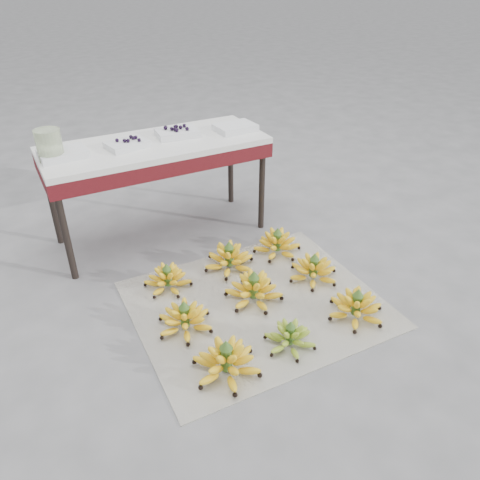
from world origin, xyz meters
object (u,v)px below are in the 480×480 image
bunch_front_center (290,337)px  tray_left (127,144)px  bunch_mid_center (254,290)px  bunch_mid_right (313,270)px  bunch_front_left (226,361)px  bunch_back_right (277,244)px  tray_far_right (235,128)px  tray_far_left (63,154)px  vendor_table (156,154)px  glass_jar (49,145)px  tray_right (177,132)px  bunch_mid_left (185,319)px  newspaper_mat (257,304)px  bunch_back_center (229,259)px  bunch_front_right (356,307)px  bunch_back_left (168,279)px

bunch_front_center → tray_left: 1.43m
bunch_mid_center → bunch_mid_right: 0.39m
bunch_front_left → bunch_mid_right: size_ratio=0.98×
bunch_back_right → tray_far_right: 0.78m
bunch_mid_right → tray_far_left: (-1.09, 0.88, 0.59)m
vendor_table → glass_jar: size_ratio=7.80×
vendor_table → tray_right: bearing=13.8°
bunch_mid_left → glass_jar: bearing=116.2°
tray_right → bunch_front_left: bearing=-104.5°
bunch_mid_left → tray_right: tray_right is taller
bunch_front_center → tray_right: (0.00, 1.30, 0.60)m
tray_right → bunch_front_center: bearing=-90.1°
newspaper_mat → bunch_back_center: bearing=86.0°
bunch_front_right → bunch_front_center: bearing=157.4°
bunch_back_right → tray_far_left: bearing=141.6°
bunch_front_center → bunch_mid_right: bunch_mid_right is taller
tray_far_left → tray_right: tray_right is taller
bunch_mid_right → tray_left: size_ratio=1.46×
bunch_mid_right → tray_far_right: 1.03m
tray_far_left → bunch_back_left: bearing=-59.3°
tray_far_left → bunch_front_right: bearing=-49.1°
bunch_mid_right → bunch_front_left: bearing=-176.6°
bunch_front_right → bunch_back_left: 1.01m
bunch_mid_center → glass_jar: glass_jar is taller
bunch_front_right → bunch_back_left: size_ratio=1.17×
bunch_back_right → tray_far_left: 1.33m
bunch_back_left → tray_far_right: bearing=19.1°
bunch_front_right → bunch_back_center: bearing=93.0°
bunch_mid_right → tray_far_right: (-0.05, 0.84, 0.59)m
bunch_back_center → bunch_front_right: bearing=-38.3°
tray_far_right → bunch_mid_center: bearing=-111.9°
bunch_front_center → tray_far_left: tray_far_left is taller
bunch_mid_center → bunch_back_right: size_ratio=0.91×
tray_far_right → glass_jar: (-1.10, 0.03, 0.07)m
bunch_front_right → glass_jar: glass_jar is taller
newspaper_mat → bunch_back_right: size_ratio=3.72×
bunch_back_center → tray_far_left: bearing=166.1°
bunch_front_left → tray_left: 1.39m
tray_far_left → bunch_back_right: bearing=-27.7°
bunch_mid_center → bunch_back_right: bunch_mid_center is taller
newspaper_mat → bunch_front_right: bearing=-39.9°
bunch_back_center → tray_far_right: 0.84m
tray_right → glass_jar: size_ratio=1.55×
bunch_back_left → bunch_back_center: 0.38m
vendor_table → tray_left: size_ratio=5.23×
vendor_table → bunch_front_center: bearing=-82.9°
bunch_back_center → glass_jar: 1.15m
bunch_mid_center → tray_right: tray_right is taller
bunch_back_center → tray_far_right: tray_far_right is taller
tray_left → glass_jar: size_ratio=1.49×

